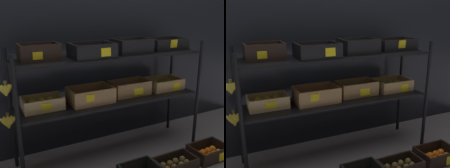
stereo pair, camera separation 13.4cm
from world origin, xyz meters
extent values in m
plane|color=slate|center=(0.00, 0.00, 0.00)|extent=(10.00, 10.00, 0.00)
cube|color=black|center=(0.00, 0.40, 1.03)|extent=(4.07, 0.12, 2.07)
cylinder|color=black|center=(-0.84, -0.20, 0.53)|extent=(0.03, 0.03, 1.05)
cylinder|color=black|center=(0.84, -0.20, 0.53)|extent=(0.03, 0.03, 1.05)
cylinder|color=black|center=(-0.84, 0.20, 0.53)|extent=(0.03, 0.03, 1.05)
cylinder|color=black|center=(0.84, 0.20, 0.53)|extent=(0.03, 0.03, 1.05)
cube|color=black|center=(0.00, 0.00, 0.54)|extent=(1.64, 0.37, 0.02)
cube|color=black|center=(0.00, 0.00, 0.94)|extent=(1.64, 0.37, 0.02)
cube|color=tan|center=(-0.61, 0.04, 0.56)|extent=(0.32, 0.21, 0.01)
cube|color=tan|center=(-0.61, -0.05, 0.61)|extent=(0.32, 0.02, 0.09)
cube|color=tan|center=(-0.61, 0.14, 0.61)|extent=(0.32, 0.02, 0.09)
cube|color=tan|center=(-0.76, 0.04, 0.61)|extent=(0.02, 0.17, 0.09)
cube|color=tan|center=(-0.46, 0.04, 0.61)|extent=(0.02, 0.17, 0.09)
ellipsoid|color=yellow|center=(-0.69, 0.02, 0.60)|extent=(0.06, 0.06, 0.08)
ellipsoid|color=yellow|center=(-0.61, 0.02, 0.60)|extent=(0.06, 0.06, 0.08)
ellipsoid|color=yellow|center=(-0.54, 0.01, 0.60)|extent=(0.06, 0.06, 0.08)
ellipsoid|color=yellow|center=(-0.68, 0.08, 0.60)|extent=(0.06, 0.06, 0.08)
ellipsoid|color=yellow|center=(-0.61, 0.07, 0.60)|extent=(0.06, 0.06, 0.08)
ellipsoid|color=yellow|center=(-0.54, 0.07, 0.60)|extent=(0.06, 0.06, 0.08)
cube|color=yellow|center=(-0.60, -0.06, 0.60)|extent=(0.09, 0.01, 0.06)
cube|color=#A87F51|center=(-0.20, 0.02, 0.56)|extent=(0.37, 0.25, 0.01)
cube|color=#A87F51|center=(-0.20, -0.10, 0.62)|extent=(0.37, 0.02, 0.12)
cube|color=#A87F51|center=(-0.20, 0.13, 0.62)|extent=(0.37, 0.02, 0.12)
cube|color=#A87F51|center=(-0.38, 0.02, 0.62)|extent=(0.02, 0.22, 0.12)
cube|color=#A87F51|center=(-0.02, 0.02, 0.62)|extent=(0.02, 0.22, 0.12)
sphere|color=orange|center=(-0.31, -0.03, 0.59)|extent=(0.06, 0.06, 0.06)
sphere|color=orange|center=(-0.24, -0.02, 0.59)|extent=(0.06, 0.06, 0.06)
sphere|color=orange|center=(-0.16, -0.02, 0.59)|extent=(0.06, 0.06, 0.06)
sphere|color=orange|center=(-0.09, -0.02, 0.59)|extent=(0.06, 0.06, 0.06)
sphere|color=orange|center=(-0.30, 0.05, 0.59)|extent=(0.06, 0.06, 0.06)
sphere|color=orange|center=(-0.24, 0.06, 0.59)|extent=(0.06, 0.06, 0.06)
sphere|color=orange|center=(-0.17, 0.05, 0.59)|extent=(0.06, 0.06, 0.06)
sphere|color=orange|center=(-0.09, 0.06, 0.59)|extent=(0.06, 0.06, 0.06)
cube|color=yellow|center=(-0.26, -0.11, 0.63)|extent=(0.07, 0.01, 0.07)
cube|color=#A87F51|center=(0.21, 0.05, 0.56)|extent=(0.36, 0.21, 0.01)
cube|color=#A87F51|center=(0.21, -0.05, 0.62)|extent=(0.36, 0.02, 0.12)
cube|color=#A87F51|center=(0.21, 0.15, 0.62)|extent=(0.36, 0.02, 0.12)
cube|color=#A87F51|center=(0.04, 0.05, 0.62)|extent=(0.02, 0.18, 0.12)
cube|color=#A87F51|center=(0.38, 0.05, 0.62)|extent=(0.02, 0.18, 0.12)
ellipsoid|color=brown|center=(0.11, 0.02, 0.60)|extent=(0.05, 0.05, 0.07)
ellipsoid|color=brown|center=(0.17, 0.02, 0.60)|extent=(0.05, 0.05, 0.07)
ellipsoid|color=brown|center=(0.25, 0.02, 0.60)|extent=(0.05, 0.05, 0.07)
ellipsoid|color=brown|center=(0.32, 0.02, 0.60)|extent=(0.05, 0.05, 0.07)
ellipsoid|color=brown|center=(0.11, 0.08, 0.60)|extent=(0.05, 0.05, 0.07)
ellipsoid|color=brown|center=(0.18, 0.08, 0.60)|extent=(0.05, 0.05, 0.07)
ellipsoid|color=brown|center=(0.24, 0.08, 0.60)|extent=(0.05, 0.05, 0.07)
ellipsoid|color=brown|center=(0.32, 0.08, 0.60)|extent=(0.05, 0.05, 0.07)
cube|color=yellow|center=(0.24, -0.06, 0.60)|extent=(0.10, 0.01, 0.06)
cube|color=tan|center=(0.61, 0.05, 0.56)|extent=(0.35, 0.25, 0.01)
cube|color=tan|center=(0.61, -0.07, 0.61)|extent=(0.35, 0.02, 0.10)
cube|color=tan|center=(0.61, 0.17, 0.61)|extent=(0.35, 0.02, 0.10)
cube|color=tan|center=(0.44, 0.05, 0.61)|extent=(0.02, 0.22, 0.10)
cube|color=tan|center=(0.77, 0.05, 0.61)|extent=(0.02, 0.22, 0.10)
sphere|color=#7FC73B|center=(0.52, 0.01, 0.60)|extent=(0.07, 0.07, 0.07)
sphere|color=#7FC23A|center=(0.61, 0.01, 0.60)|extent=(0.07, 0.07, 0.07)
sphere|color=#91BC3F|center=(0.69, 0.00, 0.60)|extent=(0.07, 0.07, 0.07)
sphere|color=#92C040|center=(0.53, 0.08, 0.60)|extent=(0.07, 0.07, 0.07)
sphere|color=#8FBC39|center=(0.61, 0.08, 0.60)|extent=(0.07, 0.07, 0.07)
sphere|color=#98C335|center=(0.69, 0.08, 0.60)|extent=(0.07, 0.07, 0.07)
cube|color=yellow|center=(0.67, -0.08, 0.60)|extent=(0.08, 0.01, 0.08)
cube|color=black|center=(-0.61, 0.04, 0.96)|extent=(0.30, 0.22, 0.01)
cube|color=black|center=(-0.61, -0.06, 1.02)|extent=(0.30, 0.02, 0.12)
cube|color=black|center=(-0.61, 0.15, 1.02)|extent=(0.30, 0.02, 0.12)
cube|color=black|center=(-0.75, 0.04, 1.02)|extent=(0.02, 0.19, 0.12)
cube|color=black|center=(-0.46, 0.04, 1.02)|extent=(0.02, 0.19, 0.12)
sphere|color=#672D5A|center=(-0.69, 0.01, 0.99)|extent=(0.05, 0.05, 0.05)
sphere|color=#5D304F|center=(-0.64, 0.01, 0.99)|extent=(0.05, 0.05, 0.05)
sphere|color=#542D4C|center=(-0.58, 0.01, 0.99)|extent=(0.05, 0.05, 0.05)
sphere|color=#5A1753|center=(-0.53, 0.01, 0.99)|extent=(0.05, 0.05, 0.05)
sphere|color=#571748|center=(-0.69, 0.08, 0.99)|extent=(0.05, 0.05, 0.05)
sphere|color=#661D52|center=(-0.64, 0.08, 0.99)|extent=(0.05, 0.05, 0.05)
sphere|color=#54215D|center=(-0.58, 0.08, 0.99)|extent=(0.05, 0.05, 0.05)
sphere|color=#561758|center=(-0.52, 0.08, 0.99)|extent=(0.05, 0.05, 0.05)
cube|color=yellow|center=(-0.64, -0.07, 1.00)|extent=(0.07, 0.01, 0.06)
cube|color=black|center=(-0.20, -0.03, 0.96)|extent=(0.35, 0.26, 0.01)
cube|color=black|center=(-0.20, -0.15, 1.02)|extent=(0.35, 0.02, 0.11)
cube|color=black|center=(-0.20, 0.09, 1.02)|extent=(0.35, 0.02, 0.11)
cube|color=black|center=(-0.37, -0.03, 1.02)|extent=(0.02, 0.23, 0.11)
cube|color=black|center=(-0.04, -0.03, 1.02)|extent=(0.02, 0.23, 0.11)
sphere|color=red|center=(-0.28, -0.08, 1.00)|extent=(0.07, 0.07, 0.07)
sphere|color=red|center=(-0.20, -0.08, 1.00)|extent=(0.07, 0.07, 0.07)
sphere|color=red|center=(-0.12, -0.08, 1.00)|extent=(0.07, 0.07, 0.07)
sphere|color=red|center=(-0.28, 0.01, 1.00)|extent=(0.07, 0.07, 0.07)
sphere|color=red|center=(-0.20, 0.01, 1.00)|extent=(0.07, 0.07, 0.07)
sphere|color=red|center=(-0.12, 0.01, 1.00)|extent=(0.07, 0.07, 0.07)
cube|color=yellow|center=(-0.14, -0.16, 1.01)|extent=(0.08, 0.01, 0.07)
cube|color=black|center=(0.20, 0.01, 0.96)|extent=(0.32, 0.24, 0.01)
cube|color=black|center=(0.20, -0.11, 1.02)|extent=(0.32, 0.02, 0.12)
cube|color=black|center=(0.20, 0.12, 1.02)|extent=(0.32, 0.02, 0.12)
cube|color=black|center=(0.04, 0.01, 1.02)|extent=(0.02, 0.21, 0.12)
cube|color=black|center=(0.35, 0.01, 1.02)|extent=(0.02, 0.21, 0.12)
ellipsoid|color=#AFC362|center=(0.13, -0.03, 1.01)|extent=(0.07, 0.07, 0.09)
ellipsoid|color=tan|center=(0.20, -0.02, 1.01)|extent=(0.07, 0.07, 0.09)
ellipsoid|color=#ADBE58|center=(0.27, -0.03, 1.01)|extent=(0.07, 0.07, 0.09)
ellipsoid|color=tan|center=(0.12, 0.04, 1.01)|extent=(0.07, 0.07, 0.09)
ellipsoid|color=#A6AB4F|center=(0.20, 0.04, 1.01)|extent=(0.07, 0.07, 0.09)
ellipsoid|color=#B0C15B|center=(0.28, 0.05, 1.01)|extent=(0.07, 0.07, 0.09)
cube|color=black|center=(0.61, 0.05, 0.96)|extent=(0.38, 0.25, 0.01)
cube|color=black|center=(0.61, -0.07, 1.01)|extent=(0.38, 0.02, 0.10)
cube|color=black|center=(0.61, 0.16, 1.01)|extent=(0.38, 0.02, 0.10)
cube|color=black|center=(0.43, 0.05, 1.01)|extent=(0.02, 0.22, 0.10)
cube|color=black|center=(0.79, 0.05, 1.01)|extent=(0.02, 0.22, 0.10)
sphere|color=orange|center=(0.52, 0.01, 1.00)|extent=(0.07, 0.07, 0.07)
sphere|color=orange|center=(0.61, 0.01, 1.00)|extent=(0.07, 0.07, 0.07)
sphere|color=orange|center=(0.70, 0.01, 1.00)|extent=(0.07, 0.07, 0.07)
sphere|color=orange|center=(0.52, 0.09, 1.00)|extent=(0.07, 0.07, 0.07)
sphere|color=orange|center=(0.61, 0.09, 1.00)|extent=(0.07, 0.07, 0.07)
sphere|color=orange|center=(0.69, 0.09, 1.00)|extent=(0.07, 0.07, 0.07)
cube|color=yellow|center=(0.60, -0.08, 1.02)|extent=(0.07, 0.01, 0.07)
cylinder|color=brown|center=(-0.88, 0.09, 0.54)|extent=(0.02, 0.02, 0.02)
ellipsoid|color=yellow|center=(-0.90, 0.08, 0.47)|extent=(0.09, 0.03, 0.11)
ellipsoid|color=yellow|center=(-0.89, 0.09, 0.47)|extent=(0.07, 0.03, 0.11)
ellipsoid|color=yellow|center=(-0.88, 0.08, 0.47)|extent=(0.03, 0.03, 0.11)
ellipsoid|color=yellow|center=(-0.86, 0.08, 0.47)|extent=(0.07, 0.03, 0.11)
ellipsoid|color=yellow|center=(-0.85, 0.09, 0.47)|extent=(0.10, 0.03, 0.10)
cylinder|color=brown|center=(-0.88, -0.02, 0.82)|extent=(0.02, 0.02, 0.02)
ellipsoid|color=yellow|center=(-0.90, -0.02, 0.77)|extent=(0.08, 0.03, 0.09)
ellipsoid|color=yellow|center=(-0.89, -0.02, 0.77)|extent=(0.06, 0.03, 0.10)
ellipsoid|color=yellow|center=(-0.88, -0.02, 0.77)|extent=(0.03, 0.03, 0.09)
ellipsoid|color=yellow|center=(-0.87, -0.02, 0.77)|extent=(0.06, 0.03, 0.10)
ellipsoid|color=yellow|center=(-0.86, -0.01, 0.77)|extent=(0.08, 0.03, 0.09)
cube|color=black|center=(0.00, -0.37, 0.07)|extent=(0.30, 0.02, 0.12)
cube|color=black|center=(0.36, -0.48, 0.01)|extent=(0.36, 0.21, 0.01)
cube|color=black|center=(0.36, -0.38, 0.06)|extent=(0.36, 0.02, 0.09)
cube|color=black|center=(0.54, -0.48, 0.06)|extent=(0.02, 0.18, 0.09)
ellipsoid|color=brown|center=(0.33, -0.51, 0.05)|extent=(0.05, 0.05, 0.07)
ellipsoid|color=brown|center=(0.40, -0.51, 0.05)|extent=(0.05, 0.05, 0.07)
ellipsoid|color=brown|center=(0.47, -0.51, 0.05)|extent=(0.05, 0.05, 0.07)
ellipsoid|color=brown|center=(0.26, -0.44, 0.05)|extent=(0.05, 0.05, 0.07)
ellipsoid|color=brown|center=(0.33, -0.45, 0.05)|extent=(0.05, 0.05, 0.07)
ellipsoid|color=brown|center=(0.39, -0.44, 0.05)|extent=(0.05, 0.05, 0.07)
ellipsoid|color=brown|center=(0.47, -0.45, 0.05)|extent=(0.05, 0.05, 0.07)
cube|color=black|center=(0.76, -0.47, 0.01)|extent=(0.35, 0.24, 0.01)
cube|color=black|center=(0.76, -0.58, 0.07)|extent=(0.35, 0.02, 0.11)
cube|color=black|center=(0.76, -0.36, 0.07)|extent=(0.35, 0.02, 0.11)
cube|color=black|center=(0.60, -0.47, 0.07)|extent=(0.02, 0.20, 0.11)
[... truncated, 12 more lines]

